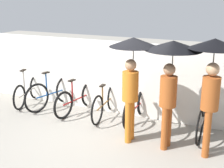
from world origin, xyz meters
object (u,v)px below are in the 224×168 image
at_px(parked_bicycle_0, 28,91).
at_px(parked_bicycle_6, 204,118).
at_px(parked_bicycle_1, 52,93).
at_px(pedestrian_leading, 132,62).
at_px(parked_bicycle_3, 105,102).
at_px(pedestrian_trailing, 213,68).
at_px(parked_bicycle_5, 168,113).
at_px(parked_bicycle_2, 77,98).
at_px(pedestrian_center, 172,64).
at_px(parked_bicycle_4, 136,107).

xyz_separation_m(parked_bicycle_0, parked_bicycle_6, (4.69, -0.02, 0.03)).
bearing_deg(parked_bicycle_1, pedestrian_leading, -95.59).
height_order(parked_bicycle_0, parked_bicycle_1, parked_bicycle_1).
xyz_separation_m(parked_bicycle_3, pedestrian_trailing, (2.52, -0.83, 1.28)).
bearing_deg(parked_bicycle_5, pedestrian_leading, 138.05).
bearing_deg(parked_bicycle_6, parked_bicycle_2, 89.42).
bearing_deg(parked_bicycle_3, parked_bicycle_1, 84.25).
xyz_separation_m(pedestrian_leading, pedestrian_center, (0.77, 0.03, 0.04)).
distance_m(parked_bicycle_2, pedestrian_trailing, 3.64).
distance_m(pedestrian_leading, pedestrian_center, 0.77).
height_order(parked_bicycle_0, parked_bicycle_2, parked_bicycle_2).
xyz_separation_m(parked_bicycle_1, parked_bicycle_5, (3.12, -0.06, -0.03)).
bearing_deg(parked_bicycle_5, parked_bicycle_6, -98.88).
bearing_deg(parked_bicycle_2, parked_bicycle_3, -81.25).
distance_m(parked_bicycle_2, parked_bicycle_6, 3.12).
xyz_separation_m(parked_bicycle_2, pedestrian_leading, (1.80, -0.86, 1.27)).
bearing_deg(parked_bicycle_2, parked_bicycle_5, -83.74).
xyz_separation_m(parked_bicycle_5, pedestrian_trailing, (0.96, -0.77, 1.29)).
bearing_deg(parked_bicycle_3, pedestrian_trailing, -113.70).
bearing_deg(parked_bicycle_4, parked_bicycle_5, -98.30).
bearing_deg(pedestrian_center, parked_bicycle_5, 112.04).
relative_size(parked_bicycle_2, pedestrian_center, 0.84).
bearing_deg(parked_bicycle_0, parked_bicycle_6, -104.19).
xyz_separation_m(parked_bicycle_4, parked_bicycle_5, (0.78, -0.09, 0.01)).
distance_m(parked_bicycle_1, parked_bicycle_6, 3.91).
distance_m(parked_bicycle_5, pedestrian_center, 1.54).
bearing_deg(parked_bicycle_5, parked_bicycle_1, 80.24).
relative_size(parked_bicycle_1, parked_bicycle_2, 1.01).
bearing_deg(parked_bicycle_3, parked_bicycle_5, -97.59).
distance_m(parked_bicycle_3, parked_bicycle_4, 0.78).
relative_size(parked_bicycle_3, parked_bicycle_5, 1.04).
height_order(pedestrian_center, pedestrian_trailing, pedestrian_trailing).
xyz_separation_m(parked_bicycle_2, parked_bicycle_4, (1.56, 0.06, 0.00)).
relative_size(parked_bicycle_1, pedestrian_center, 0.84).
bearing_deg(parked_bicycle_1, pedestrian_trailing, -88.18).
distance_m(parked_bicycle_3, pedestrian_trailing, 2.95).
relative_size(parked_bicycle_2, pedestrian_leading, 0.83).
xyz_separation_m(parked_bicycle_2, pedestrian_center, (2.57, -0.83, 1.31)).
relative_size(parked_bicycle_0, pedestrian_center, 0.76).
distance_m(parked_bicycle_6, pedestrian_trailing, 1.50).
height_order(parked_bicycle_1, pedestrian_leading, pedestrian_leading).
bearing_deg(parked_bicycle_0, pedestrian_trailing, -113.14).
bearing_deg(parked_bicycle_2, parked_bicycle_0, 97.74).
distance_m(parked_bicycle_5, parked_bicycle_6, 0.78).
distance_m(parked_bicycle_0, parked_bicycle_3, 2.34).
bearing_deg(parked_bicycle_0, pedestrian_center, -115.05).
bearing_deg(parked_bicycle_2, parked_bicycle_4, -80.76).
distance_m(parked_bicycle_0, parked_bicycle_4, 3.13).
bearing_deg(parked_bicycle_5, parked_bicycle_2, 80.56).
xyz_separation_m(parked_bicycle_0, parked_bicycle_3, (2.34, 0.04, 0.02)).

